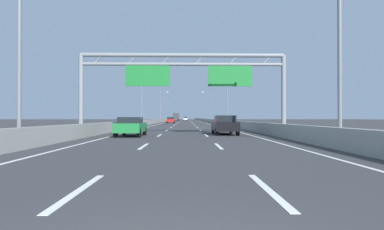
% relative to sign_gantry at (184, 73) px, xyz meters
% --- Properties ---
extents(ground_plane, '(260.00, 260.00, 0.00)m').
position_rel_sign_gantry_xyz_m(ground_plane, '(-0.10, 78.55, -4.80)').
color(ground_plane, '#38383A').
extents(lane_dash_left_0, '(0.16, 3.00, 0.01)m').
position_rel_sign_gantry_xyz_m(lane_dash_left_0, '(-1.90, -17.95, -4.80)').
color(lane_dash_left_0, white).
rests_on(lane_dash_left_0, ground_plane).
extents(lane_dash_left_1, '(0.16, 3.00, 0.01)m').
position_rel_sign_gantry_xyz_m(lane_dash_left_1, '(-1.90, -8.95, -4.80)').
color(lane_dash_left_1, white).
rests_on(lane_dash_left_1, ground_plane).
extents(lane_dash_left_2, '(0.16, 3.00, 0.01)m').
position_rel_sign_gantry_xyz_m(lane_dash_left_2, '(-1.90, 0.05, -4.80)').
color(lane_dash_left_2, white).
rests_on(lane_dash_left_2, ground_plane).
extents(lane_dash_left_3, '(0.16, 3.00, 0.01)m').
position_rel_sign_gantry_xyz_m(lane_dash_left_3, '(-1.90, 9.05, -4.80)').
color(lane_dash_left_3, white).
rests_on(lane_dash_left_3, ground_plane).
extents(lane_dash_left_4, '(0.16, 3.00, 0.01)m').
position_rel_sign_gantry_xyz_m(lane_dash_left_4, '(-1.90, 18.05, -4.80)').
color(lane_dash_left_4, white).
rests_on(lane_dash_left_4, ground_plane).
extents(lane_dash_left_5, '(0.16, 3.00, 0.01)m').
position_rel_sign_gantry_xyz_m(lane_dash_left_5, '(-1.90, 27.05, -4.80)').
color(lane_dash_left_5, white).
rests_on(lane_dash_left_5, ground_plane).
extents(lane_dash_left_6, '(0.16, 3.00, 0.01)m').
position_rel_sign_gantry_xyz_m(lane_dash_left_6, '(-1.90, 36.05, -4.80)').
color(lane_dash_left_6, white).
rests_on(lane_dash_left_6, ground_plane).
extents(lane_dash_left_7, '(0.16, 3.00, 0.01)m').
position_rel_sign_gantry_xyz_m(lane_dash_left_7, '(-1.90, 45.05, -4.80)').
color(lane_dash_left_7, white).
rests_on(lane_dash_left_7, ground_plane).
extents(lane_dash_left_8, '(0.16, 3.00, 0.01)m').
position_rel_sign_gantry_xyz_m(lane_dash_left_8, '(-1.90, 54.05, -4.80)').
color(lane_dash_left_8, white).
rests_on(lane_dash_left_8, ground_plane).
extents(lane_dash_left_9, '(0.16, 3.00, 0.01)m').
position_rel_sign_gantry_xyz_m(lane_dash_left_9, '(-1.90, 63.05, -4.80)').
color(lane_dash_left_9, white).
rests_on(lane_dash_left_9, ground_plane).
extents(lane_dash_left_10, '(0.16, 3.00, 0.01)m').
position_rel_sign_gantry_xyz_m(lane_dash_left_10, '(-1.90, 72.05, -4.80)').
color(lane_dash_left_10, white).
rests_on(lane_dash_left_10, ground_plane).
extents(lane_dash_left_11, '(0.16, 3.00, 0.01)m').
position_rel_sign_gantry_xyz_m(lane_dash_left_11, '(-1.90, 81.05, -4.80)').
color(lane_dash_left_11, white).
rests_on(lane_dash_left_11, ground_plane).
extents(lane_dash_left_12, '(0.16, 3.00, 0.01)m').
position_rel_sign_gantry_xyz_m(lane_dash_left_12, '(-1.90, 90.05, -4.80)').
color(lane_dash_left_12, white).
rests_on(lane_dash_left_12, ground_plane).
extents(lane_dash_left_13, '(0.16, 3.00, 0.01)m').
position_rel_sign_gantry_xyz_m(lane_dash_left_13, '(-1.90, 99.05, -4.80)').
color(lane_dash_left_13, white).
rests_on(lane_dash_left_13, ground_plane).
extents(lane_dash_left_14, '(0.16, 3.00, 0.01)m').
position_rel_sign_gantry_xyz_m(lane_dash_left_14, '(-1.90, 108.05, -4.80)').
color(lane_dash_left_14, white).
rests_on(lane_dash_left_14, ground_plane).
extents(lane_dash_left_15, '(0.16, 3.00, 0.01)m').
position_rel_sign_gantry_xyz_m(lane_dash_left_15, '(-1.90, 117.05, -4.80)').
color(lane_dash_left_15, white).
rests_on(lane_dash_left_15, ground_plane).
extents(lane_dash_left_16, '(0.16, 3.00, 0.01)m').
position_rel_sign_gantry_xyz_m(lane_dash_left_16, '(-1.90, 126.05, -4.80)').
color(lane_dash_left_16, white).
rests_on(lane_dash_left_16, ground_plane).
extents(lane_dash_left_17, '(0.16, 3.00, 0.01)m').
position_rel_sign_gantry_xyz_m(lane_dash_left_17, '(-1.90, 135.05, -4.80)').
color(lane_dash_left_17, white).
rests_on(lane_dash_left_17, ground_plane).
extents(lane_dash_right_0, '(0.16, 3.00, 0.01)m').
position_rel_sign_gantry_xyz_m(lane_dash_right_0, '(1.70, -17.95, -4.80)').
color(lane_dash_right_0, white).
rests_on(lane_dash_right_0, ground_plane).
extents(lane_dash_right_1, '(0.16, 3.00, 0.01)m').
position_rel_sign_gantry_xyz_m(lane_dash_right_1, '(1.70, -8.95, -4.80)').
color(lane_dash_right_1, white).
rests_on(lane_dash_right_1, ground_plane).
extents(lane_dash_right_2, '(0.16, 3.00, 0.01)m').
position_rel_sign_gantry_xyz_m(lane_dash_right_2, '(1.70, 0.05, -4.80)').
color(lane_dash_right_2, white).
rests_on(lane_dash_right_2, ground_plane).
extents(lane_dash_right_3, '(0.16, 3.00, 0.01)m').
position_rel_sign_gantry_xyz_m(lane_dash_right_3, '(1.70, 9.05, -4.80)').
color(lane_dash_right_3, white).
rests_on(lane_dash_right_3, ground_plane).
extents(lane_dash_right_4, '(0.16, 3.00, 0.01)m').
position_rel_sign_gantry_xyz_m(lane_dash_right_4, '(1.70, 18.05, -4.80)').
color(lane_dash_right_4, white).
rests_on(lane_dash_right_4, ground_plane).
extents(lane_dash_right_5, '(0.16, 3.00, 0.01)m').
position_rel_sign_gantry_xyz_m(lane_dash_right_5, '(1.70, 27.05, -4.80)').
color(lane_dash_right_5, white).
rests_on(lane_dash_right_5, ground_plane).
extents(lane_dash_right_6, '(0.16, 3.00, 0.01)m').
position_rel_sign_gantry_xyz_m(lane_dash_right_6, '(1.70, 36.05, -4.80)').
color(lane_dash_right_6, white).
rests_on(lane_dash_right_6, ground_plane).
extents(lane_dash_right_7, '(0.16, 3.00, 0.01)m').
position_rel_sign_gantry_xyz_m(lane_dash_right_7, '(1.70, 45.05, -4.80)').
color(lane_dash_right_7, white).
rests_on(lane_dash_right_7, ground_plane).
extents(lane_dash_right_8, '(0.16, 3.00, 0.01)m').
position_rel_sign_gantry_xyz_m(lane_dash_right_8, '(1.70, 54.05, -4.80)').
color(lane_dash_right_8, white).
rests_on(lane_dash_right_8, ground_plane).
extents(lane_dash_right_9, '(0.16, 3.00, 0.01)m').
position_rel_sign_gantry_xyz_m(lane_dash_right_9, '(1.70, 63.05, -4.80)').
color(lane_dash_right_9, white).
rests_on(lane_dash_right_9, ground_plane).
extents(lane_dash_right_10, '(0.16, 3.00, 0.01)m').
position_rel_sign_gantry_xyz_m(lane_dash_right_10, '(1.70, 72.05, -4.80)').
color(lane_dash_right_10, white).
rests_on(lane_dash_right_10, ground_plane).
extents(lane_dash_right_11, '(0.16, 3.00, 0.01)m').
position_rel_sign_gantry_xyz_m(lane_dash_right_11, '(1.70, 81.05, -4.80)').
color(lane_dash_right_11, white).
rests_on(lane_dash_right_11, ground_plane).
extents(lane_dash_right_12, '(0.16, 3.00, 0.01)m').
position_rel_sign_gantry_xyz_m(lane_dash_right_12, '(1.70, 90.05, -4.80)').
color(lane_dash_right_12, white).
rests_on(lane_dash_right_12, ground_plane).
extents(lane_dash_right_13, '(0.16, 3.00, 0.01)m').
position_rel_sign_gantry_xyz_m(lane_dash_right_13, '(1.70, 99.05, -4.80)').
color(lane_dash_right_13, white).
rests_on(lane_dash_right_13, ground_plane).
extents(lane_dash_right_14, '(0.16, 3.00, 0.01)m').
position_rel_sign_gantry_xyz_m(lane_dash_right_14, '(1.70, 108.05, -4.80)').
color(lane_dash_right_14, white).
rests_on(lane_dash_right_14, ground_plane).
extents(lane_dash_right_15, '(0.16, 3.00, 0.01)m').
position_rel_sign_gantry_xyz_m(lane_dash_right_15, '(1.70, 117.05, -4.80)').
color(lane_dash_right_15, white).
rests_on(lane_dash_right_15, ground_plane).
extents(lane_dash_right_16, '(0.16, 3.00, 0.01)m').
position_rel_sign_gantry_xyz_m(lane_dash_right_16, '(1.70, 126.05, -4.80)').
color(lane_dash_right_16, white).
rests_on(lane_dash_right_16, ground_plane).
extents(lane_dash_right_17, '(0.16, 3.00, 0.01)m').
position_rel_sign_gantry_xyz_m(lane_dash_right_17, '(1.70, 135.05, -4.80)').
color(lane_dash_right_17, white).
rests_on(lane_dash_right_17, ground_plane).
extents(edge_line_left, '(0.16, 176.00, 0.01)m').
position_rel_sign_gantry_xyz_m(edge_line_left, '(-5.35, 66.55, -4.80)').
color(edge_line_left, white).
rests_on(edge_line_left, ground_plane).
extents(edge_line_right, '(0.16, 176.00, 0.01)m').
position_rel_sign_gantry_xyz_m(edge_line_right, '(5.15, 66.55, -4.80)').
color(edge_line_right, white).
rests_on(edge_line_right, ground_plane).
extents(barrier_left, '(0.45, 220.00, 0.95)m').
position_rel_sign_gantry_xyz_m(barrier_left, '(-7.00, 88.55, -4.33)').
color(barrier_left, '#9E9E99').
rests_on(barrier_left, ground_plane).
extents(barrier_right, '(0.45, 220.00, 0.95)m').
position_rel_sign_gantry_xyz_m(barrier_right, '(6.80, 88.55, -4.33)').
color(barrier_right, '#9E9E99').
rests_on(barrier_right, ground_plane).
extents(sign_gantry, '(16.00, 0.36, 6.36)m').
position_rel_sign_gantry_xyz_m(sign_gantry, '(0.00, 0.00, 0.00)').
color(sign_gantry, gray).
rests_on(sign_gantry, ground_plane).
extents(streetlamp_left_near, '(2.58, 0.28, 9.50)m').
position_rel_sign_gantry_xyz_m(streetlamp_left_near, '(-7.57, -9.01, 0.59)').
color(streetlamp_left_near, slate).
rests_on(streetlamp_left_near, ground_plane).
extents(streetlamp_right_near, '(2.58, 0.28, 9.50)m').
position_rel_sign_gantry_xyz_m(streetlamp_right_near, '(7.36, -9.01, 0.59)').
color(streetlamp_right_near, slate).
rests_on(streetlamp_right_near, ground_plane).
extents(streetlamp_left_mid, '(2.58, 0.28, 9.50)m').
position_rel_sign_gantry_xyz_m(streetlamp_left_mid, '(-7.57, 31.62, 0.59)').
color(streetlamp_left_mid, slate).
rests_on(streetlamp_left_mid, ground_plane).
extents(streetlamp_right_mid, '(2.58, 0.28, 9.50)m').
position_rel_sign_gantry_xyz_m(streetlamp_right_mid, '(7.36, 31.62, 0.59)').
color(streetlamp_right_mid, slate).
rests_on(streetlamp_right_mid, ground_plane).
extents(streetlamp_left_far, '(2.58, 0.28, 9.50)m').
position_rel_sign_gantry_xyz_m(streetlamp_left_far, '(-7.57, 72.24, 0.59)').
color(streetlamp_left_far, slate).
rests_on(streetlamp_left_far, ground_plane).
extents(streetlamp_right_far, '(2.58, 0.28, 9.50)m').
position_rel_sign_gantry_xyz_m(streetlamp_right_far, '(7.36, 72.24, 0.59)').
color(streetlamp_right_far, slate).
rests_on(streetlamp_right_far, ground_plane).
extents(black_car, '(1.79, 4.57, 1.55)m').
position_rel_sign_gantry_xyz_m(black_car, '(3.29, 1.36, -4.02)').
color(black_car, black).
rests_on(black_car, ground_plane).
extents(green_car, '(1.83, 4.10, 1.42)m').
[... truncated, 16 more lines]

